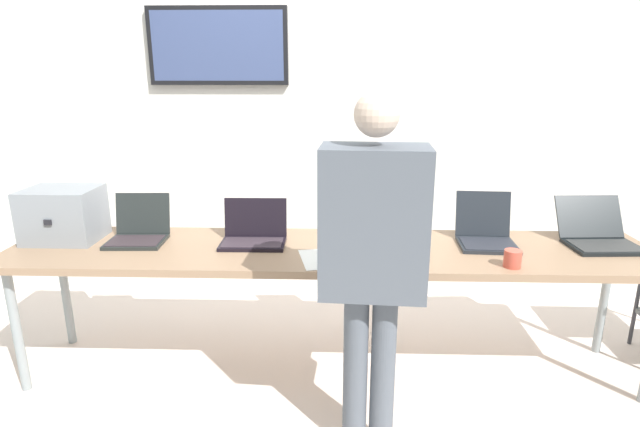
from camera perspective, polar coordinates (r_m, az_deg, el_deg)
The scene contains 12 objects.
ground at distance 3.12m, azimuth 1.05°, elevation -17.51°, with size 8.00×8.00×0.04m, color beige.
back_wall at distance 3.75m, azimuth 1.10°, elevation 10.89°, with size 8.00×0.11×2.72m.
workbench at distance 2.79m, azimuth 1.13°, elevation -4.81°, with size 3.55×0.70×0.76m.
equipment_box at distance 3.22m, azimuth -27.16°, elevation -0.09°, with size 0.40×0.32×0.30m.
laptop_station_0 at distance 3.06m, azimuth -19.91°, elevation -1.85°, with size 0.32×0.31×0.25m.
laptop_station_1 at distance 2.86m, azimuth -7.52°, elevation -2.25°, with size 0.36×0.27×0.24m.
laptop_station_2 at distance 2.86m, azimuth 5.15°, elevation -2.03°, with size 0.34×0.36×0.27m.
laptop_station_3 at distance 2.98m, azimuth 18.31°, elevation -2.09°, with size 0.32×0.34×0.27m.
laptop_station_4 at distance 3.22m, azimuth 29.09°, elevation -2.14°, with size 0.39×0.40×0.24m.
person at distance 2.12m, azimuth 6.02°, elevation -3.92°, with size 0.46×0.61×1.63m.
coffee_mug at distance 2.67m, azimuth 21.06°, elevation -4.82°, with size 0.09×0.09×0.09m.
paper_sheet at distance 2.61m, azimuth 0.23°, elevation -5.16°, with size 0.27×0.33×0.00m.
Camera 1 is at (0.03, -2.61, 1.70)m, focal length 28.14 mm.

